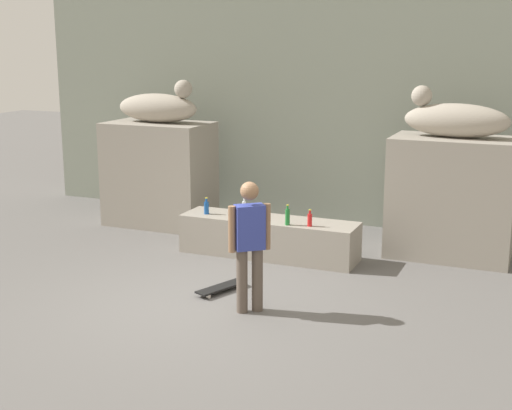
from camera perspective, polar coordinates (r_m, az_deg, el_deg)
The scene contains 13 objects.
ground_plane at distance 9.45m, azimuth -4.21°, elevation -7.82°, with size 40.00×40.00×0.00m, color #605E5B.
facade_wall at distance 13.52m, azimuth 5.52°, elevation 10.95°, with size 11.66×0.60×5.76m, color gray.
pedestal_left at distance 13.31m, azimuth -7.68°, elevation 2.47°, with size 1.88×1.13×1.89m, color gray.
pedestal_right at distance 11.60m, azimuth 15.28°, elevation 0.56°, with size 1.88×1.13×1.89m, color gray.
statue_reclining_left at distance 13.12m, azimuth -7.70°, elevation 7.74°, with size 1.62×0.63×0.78m.
statue_reclining_right at distance 11.41m, azimuth 15.47°, elevation 6.62°, with size 1.63×0.66×0.78m.
ledge_block at distance 11.33m, azimuth 1.02°, elevation -2.59°, with size 2.83×0.72×0.61m, color gray.
skater at distance 8.88m, azimuth -0.51°, elevation -2.88°, with size 0.44×0.38×1.67m.
skateboard at distance 9.84m, azimuth -2.75°, elevation -6.54°, with size 0.48×0.82×0.08m.
bottle_blue at distance 11.55m, azimuth -3.96°, elevation -0.19°, with size 0.08×0.08×0.27m.
bottle_red at distance 10.80m, azimuth 4.29°, elevation -1.16°, with size 0.07×0.07×0.26m.
bottle_clear at distance 11.61m, azimuth -0.95°, elevation -0.12°, with size 0.06×0.06×0.26m.
bottle_green at distance 10.85m, azimuth 2.52°, elevation -0.92°, with size 0.07×0.07×0.32m.
Camera 1 is at (4.06, -7.84, 3.36)m, focal length 50.32 mm.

